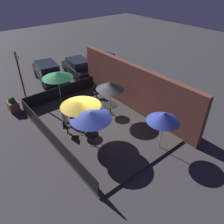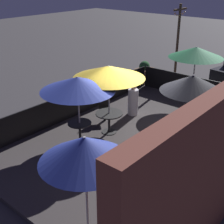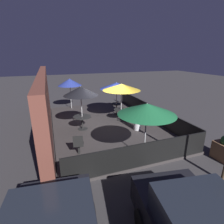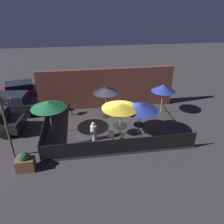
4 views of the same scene
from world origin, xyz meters
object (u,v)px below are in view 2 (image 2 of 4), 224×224
object	(u,v)px
patron_0	(133,101)
light_post	(178,40)
patio_umbrella_3	(85,150)
patio_chair_1	(104,107)
patio_umbrella_1	(78,84)
patio_umbrella_2	(193,83)
patio_umbrella_0	(109,72)
planter_box	(144,73)
dining_table_2	(187,133)
dining_table_0	(109,117)
patio_umbrella_4	(196,52)
dining_table_1	(80,128)

from	to	relation	value
patron_0	light_post	distance (m)	4.89
patio_umbrella_3	patron_0	size ratio (longest dim) A/B	1.85
patio_chair_1	light_post	bearing A→B (deg)	132.77
patio_umbrella_1	patron_0	distance (m)	3.26
patron_0	patio_umbrella_2	bearing A→B (deg)	30.81
patio_umbrella_0	patio_chair_1	size ratio (longest dim) A/B	2.50
patio_umbrella_3	planter_box	world-z (taller)	patio_umbrella_3
dining_table_2	patron_0	xyz separation A→B (m)	(-1.11, -2.84, -0.05)
dining_table_2	planter_box	world-z (taller)	planter_box
dining_table_2	dining_table_0	bearing A→B (deg)	-77.22
patio_umbrella_2	dining_table_2	distance (m)	1.56
patio_umbrella_2	light_post	world-z (taller)	light_post
planter_box	patron_0	bearing A→B (deg)	29.29
patio_umbrella_4	dining_table_0	distance (m)	4.66
patio_umbrella_0	dining_table_0	size ratio (longest dim) A/B	2.55
patio_chair_1	patio_umbrella_0	bearing A→B (deg)	-0.00
patio_umbrella_1	patio_umbrella_4	distance (m)	5.62
patio_umbrella_1	light_post	bearing A→B (deg)	-172.67
dining_table_0	patio_chair_1	world-z (taller)	patio_chair_1
patio_umbrella_0	light_post	distance (m)	6.39
patio_umbrella_0	light_post	world-z (taller)	light_post
patio_umbrella_4	light_post	bearing A→B (deg)	-135.52
dining_table_1	dining_table_2	bearing A→B (deg)	123.41
patio_umbrella_3	dining_table_2	bearing A→B (deg)	-179.18
patio_umbrella_2	patio_umbrella_4	bearing A→B (deg)	-154.83
planter_box	dining_table_1	bearing A→B (deg)	18.37
patron_0	patio_umbrella_3	bearing A→B (deg)	-9.55
patio_umbrella_0	dining_table_0	distance (m)	1.55
patio_chair_1	dining_table_0	bearing A→B (deg)	-0.00
dining_table_2	patio_umbrella_0	bearing A→B (deg)	-77.22
dining_table_1	patron_0	xyz separation A→B (m)	(-2.91, -0.12, -0.04)
patio_umbrella_0	patio_umbrella_4	size ratio (longest dim) A/B	1.01
patio_umbrella_4	dining_table_0	xyz separation A→B (m)	(4.33, -0.81, -1.52)
dining_table_1	planter_box	size ratio (longest dim) A/B	0.69
patron_0	planter_box	xyz separation A→B (m)	(-3.70, -2.07, -0.19)
patio_umbrella_0	light_post	xyz separation A→B (m)	(-6.29, -1.12, -0.12)
dining_table_1	dining_table_0	bearing A→B (deg)	172.84
patio_umbrella_4	patio_chair_1	world-z (taller)	patio_umbrella_4
dining_table_2	patio_umbrella_3	bearing A→B (deg)	0.82
patio_umbrella_4	dining_table_2	world-z (taller)	patio_umbrella_4
patio_umbrella_1	light_post	distance (m)	7.56
patio_umbrella_3	patio_umbrella_4	bearing A→B (deg)	-167.23
dining_table_1	light_post	size ratio (longest dim) A/B	0.20
patio_umbrella_3	patio_chair_1	distance (m)	5.72
patio_umbrella_3	light_post	bearing A→B (deg)	-159.44
dining_table_2	planter_box	distance (m)	6.88
patio_umbrella_4	patio_umbrella_1	bearing A→B (deg)	-9.85
patio_umbrella_1	dining_table_1	bearing A→B (deg)	45.00
patio_umbrella_2	patio_umbrella_1	bearing A→B (deg)	-56.59
patio_chair_1	dining_table_2	bearing A→B (deg)	38.45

